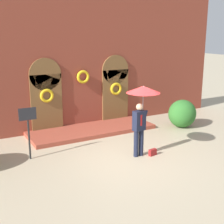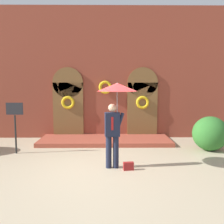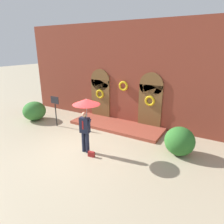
{
  "view_description": "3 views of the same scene",
  "coord_description": "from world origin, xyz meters",
  "px_view_note": "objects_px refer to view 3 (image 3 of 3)",
  "views": [
    {
      "loc": [
        -5.26,
        -8.14,
        4.05
      ],
      "look_at": [
        0.05,
        1.43,
        1.21
      ],
      "focal_mm": 50.0,
      "sensor_mm": 36.0,
      "label": 1
    },
    {
      "loc": [
        0.17,
        -6.81,
        2.32
      ],
      "look_at": [
        0.26,
        1.17,
        1.44
      ],
      "focal_mm": 40.0,
      "sensor_mm": 36.0,
      "label": 2
    },
    {
      "loc": [
        5.1,
        -6.03,
        4.3
      ],
      "look_at": [
        0.46,
        1.81,
        1.31
      ],
      "focal_mm": 32.0,
      "sensor_mm": 36.0,
      "label": 3
    }
  ],
  "objects_px": {
    "person_with_umbrella": "(86,110)",
    "shrub_left": "(34,111)",
    "handbag": "(91,154)",
    "shrub_right": "(180,141)",
    "sign_post": "(55,106)"
  },
  "relations": [
    {
      "from": "sign_post",
      "to": "shrub_left",
      "type": "height_order",
      "value": "sign_post"
    },
    {
      "from": "person_with_umbrella",
      "to": "sign_post",
      "type": "distance_m",
      "value": 3.73
    },
    {
      "from": "sign_post",
      "to": "shrub_right",
      "type": "height_order",
      "value": "sign_post"
    },
    {
      "from": "handbag",
      "to": "sign_post",
      "type": "height_order",
      "value": "sign_post"
    },
    {
      "from": "shrub_left",
      "to": "shrub_right",
      "type": "bearing_deg",
      "value": 1.57
    },
    {
      "from": "sign_post",
      "to": "shrub_right",
      "type": "xyz_separation_m",
      "value": [
        6.7,
        0.3,
        -0.56
      ]
    },
    {
      "from": "person_with_umbrella",
      "to": "shrub_left",
      "type": "relative_size",
      "value": 1.73
    },
    {
      "from": "person_with_umbrella",
      "to": "handbag",
      "type": "height_order",
      "value": "person_with_umbrella"
    },
    {
      "from": "sign_post",
      "to": "shrub_right",
      "type": "relative_size",
      "value": 1.4
    },
    {
      "from": "person_with_umbrella",
      "to": "shrub_right",
      "type": "bearing_deg",
      "value": 28.19
    },
    {
      "from": "sign_post",
      "to": "shrub_right",
      "type": "distance_m",
      "value": 6.73
    },
    {
      "from": "shrub_left",
      "to": "shrub_right",
      "type": "xyz_separation_m",
      "value": [
        8.6,
        0.24,
        0.03
      ]
    },
    {
      "from": "person_with_umbrella",
      "to": "handbag",
      "type": "distance_m",
      "value": 1.85
    },
    {
      "from": "handbag",
      "to": "shrub_right",
      "type": "relative_size",
      "value": 0.23
    },
    {
      "from": "handbag",
      "to": "sign_post",
      "type": "xyz_separation_m",
      "value": [
        -3.67,
        1.71,
        1.05
      ]
    }
  ]
}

